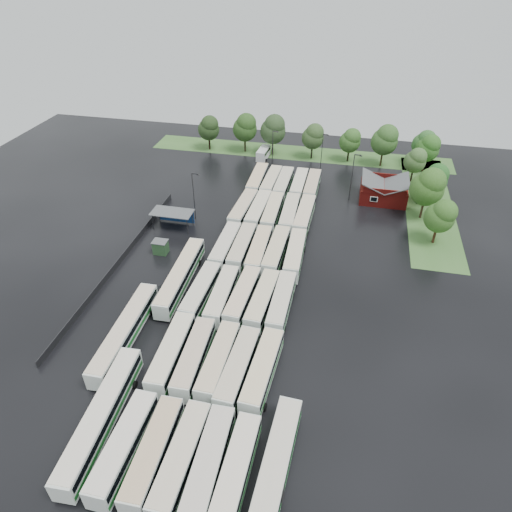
% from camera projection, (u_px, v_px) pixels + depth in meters
% --- Properties ---
extents(ground, '(160.00, 160.00, 0.00)m').
position_uv_depth(ground, '(227.00, 310.00, 72.00)').
color(ground, black).
rests_on(ground, ground).
extents(brick_building, '(10.07, 8.60, 5.39)m').
position_uv_depth(brick_building, '(383.00, 192.00, 100.69)').
color(brick_building, maroon).
rests_on(brick_building, ground).
extents(wash_shed, '(8.20, 4.20, 3.58)m').
position_uv_depth(wash_shed, '(173.00, 213.00, 90.82)').
color(wash_shed, '#2D2D30').
rests_on(wash_shed, ground).
extents(utility_hut, '(2.70, 2.20, 2.62)m').
position_uv_depth(utility_hut, '(161.00, 247.00, 84.12)').
color(utility_hut, '#234524').
rests_on(utility_hut, ground).
extents(grass_strip_north, '(80.00, 10.00, 0.01)m').
position_uv_depth(grass_strip_north, '(298.00, 153.00, 123.18)').
color(grass_strip_north, '#3F6C2E').
rests_on(grass_strip_north, ground).
extents(grass_strip_east, '(10.00, 50.00, 0.01)m').
position_uv_depth(grass_strip_east, '(429.00, 204.00, 100.03)').
color(grass_strip_east, '#3F6C2E').
rests_on(grass_strip_east, ground).
extents(west_fence, '(0.10, 50.00, 1.20)m').
position_uv_depth(west_fence, '(120.00, 260.00, 81.94)').
color(west_fence, '#2D2D30').
rests_on(west_fence, ground).
extents(bus_r0c0, '(2.87, 13.08, 3.64)m').
position_uv_depth(bus_r0c0, '(124.00, 446.00, 50.78)').
color(bus_r0c0, silver).
rests_on(bus_r0c0, ground).
extents(bus_r0c1, '(3.04, 12.93, 3.58)m').
position_uv_depth(bus_r0c1, '(154.00, 453.00, 50.18)').
color(bus_r0c1, silver).
rests_on(bus_r0c1, ground).
extents(bus_r0c2, '(2.92, 13.06, 3.63)m').
position_uv_depth(bus_r0c2, '(181.00, 459.00, 49.57)').
color(bus_r0c2, silver).
rests_on(bus_r0c2, ground).
extents(bus_r0c3, '(3.08, 13.19, 3.66)m').
position_uv_depth(bus_r0c3, '(209.00, 465.00, 48.97)').
color(bus_r0c3, silver).
rests_on(bus_r0c3, ground).
extents(bus_r0c4, '(2.90, 12.69, 3.52)m').
position_uv_depth(bus_r0c4, '(236.00, 471.00, 48.47)').
color(bus_r0c4, silver).
rests_on(bus_r0c4, ground).
extents(bus_r1c0, '(3.21, 13.24, 3.66)m').
position_uv_depth(bus_r1c0, '(172.00, 353.00, 62.03)').
color(bus_r1c0, silver).
rests_on(bus_r1c0, ground).
extents(bus_r1c1, '(3.18, 12.86, 3.55)m').
position_uv_depth(bus_r1c1, '(194.00, 358.00, 61.39)').
color(bus_r1c1, silver).
rests_on(bus_r1c1, ground).
extents(bus_r1c2, '(2.86, 12.71, 3.53)m').
position_uv_depth(bus_r1c2, '(218.00, 362.00, 60.86)').
color(bus_r1c2, silver).
rests_on(bus_r1c2, ground).
extents(bus_r1c3, '(3.30, 13.05, 3.60)m').
position_uv_depth(bus_r1c3, '(238.00, 369.00, 59.84)').
color(bus_r1c3, silver).
rests_on(bus_r1c3, ground).
extents(bus_r1c4, '(3.45, 13.23, 3.65)m').
position_uv_depth(bus_r1c4, '(262.00, 371.00, 59.48)').
color(bus_r1c4, silver).
rests_on(bus_r1c4, ground).
extents(bus_r2c0, '(3.10, 12.87, 3.56)m').
position_uv_depth(bus_r2c0, '(201.00, 292.00, 72.60)').
color(bus_r2c0, silver).
rests_on(bus_r2c0, ground).
extents(bus_r2c1, '(2.89, 12.62, 3.50)m').
position_uv_depth(bus_r2c1, '(222.00, 296.00, 71.90)').
color(bus_r2c1, silver).
rests_on(bus_r2c1, ground).
extents(bus_r2c2, '(3.27, 12.76, 3.52)m').
position_uv_depth(bus_r2c2, '(243.00, 297.00, 71.72)').
color(bus_r2c2, silver).
rests_on(bus_r2c2, ground).
extents(bus_r2c3, '(3.31, 12.78, 3.53)m').
position_uv_depth(bus_r2c3, '(262.00, 300.00, 70.96)').
color(bus_r2c3, silver).
rests_on(bus_r2c3, ground).
extents(bus_r2c4, '(2.78, 12.73, 3.54)m').
position_uv_depth(bus_r2c4, '(281.00, 303.00, 70.48)').
color(bus_r2c4, silver).
rests_on(bus_r2c4, ground).
extents(bus_r3c0, '(2.84, 12.83, 3.56)m').
position_uv_depth(bus_r3c0, '(226.00, 246.00, 83.13)').
color(bus_r3c0, silver).
rests_on(bus_r3c0, ground).
extents(bus_r3c1, '(2.77, 12.74, 3.54)m').
position_uv_depth(bus_r3c1, '(242.00, 247.00, 82.89)').
color(bus_r3c1, silver).
rests_on(bus_r3c1, ground).
extents(bus_r3c2, '(2.99, 12.92, 3.58)m').
position_uv_depth(bus_r3c2, '(259.00, 251.00, 82.03)').
color(bus_r3c2, silver).
rests_on(bus_r3c2, ground).
extents(bus_r3c3, '(3.06, 13.18, 3.65)m').
position_uv_depth(bus_r3c3, '(276.00, 252.00, 81.71)').
color(bus_r3c3, silver).
rests_on(bus_r3c3, ground).
extents(bus_r3c4, '(3.12, 13.06, 3.62)m').
position_uv_depth(bus_r3c4, '(295.00, 255.00, 80.98)').
color(bus_r3c4, silver).
rests_on(bus_r3c4, ground).
extents(bus_r4c0, '(3.43, 13.25, 3.65)m').
position_uv_depth(bus_r4c0, '(243.00, 209.00, 94.11)').
color(bus_r4c0, silver).
rests_on(bus_r4c0, ground).
extents(bus_r4c1, '(3.09, 13.18, 3.65)m').
position_uv_depth(bus_r4c1, '(258.00, 211.00, 93.71)').
color(bus_r4c1, silver).
rests_on(bus_r4c1, ground).
extents(bus_r4c2, '(2.93, 12.93, 3.59)m').
position_uv_depth(bus_r4c2, '(272.00, 213.00, 93.11)').
color(bus_r4c2, silver).
rests_on(bus_r4c2, ground).
extents(bus_r4c3, '(3.08, 13.15, 3.64)m').
position_uv_depth(bus_r4c3, '(290.00, 214.00, 92.54)').
color(bus_r4c3, silver).
rests_on(bus_r4c3, ground).
extents(bus_r4c4, '(3.08, 13.22, 3.67)m').
position_uv_depth(bus_r4c4, '(304.00, 216.00, 91.94)').
color(bus_r4c4, silver).
rests_on(bus_r4c4, ground).
extents(bus_r5c0, '(3.05, 13.25, 3.67)m').
position_uv_depth(bus_r5c0, '(257.00, 180.00, 105.10)').
color(bus_r5c0, silver).
rests_on(bus_r5c0, ground).
extents(bus_r5c1, '(2.99, 12.71, 3.52)m').
position_uv_depth(bus_r5c1, '(271.00, 182.00, 104.49)').
color(bus_r5c1, silver).
rests_on(bus_r5c1, ground).
extents(bus_r5c2, '(2.86, 12.87, 3.58)m').
position_uv_depth(bus_r5c2, '(283.00, 184.00, 103.69)').
color(bus_r5c2, silver).
rests_on(bus_r5c2, ground).
extents(bus_r5c3, '(2.69, 12.51, 3.48)m').
position_uv_depth(bus_r5c3, '(299.00, 185.00, 103.44)').
color(bus_r5c3, silver).
rests_on(bus_r5c3, ground).
extents(bus_r5c4, '(2.75, 12.66, 3.52)m').
position_uv_depth(bus_r5c4, '(312.00, 186.00, 102.79)').
color(bus_r5c4, silver).
rests_on(bus_r5c4, ground).
extents(artic_bus_west_a, '(3.66, 19.24, 3.55)m').
position_uv_depth(artic_bus_west_a, '(101.00, 416.00, 53.97)').
color(artic_bus_west_a, silver).
rests_on(artic_bus_west_a, ground).
extents(artic_bus_west_b, '(3.13, 18.93, 3.50)m').
position_uv_depth(artic_bus_west_b, '(181.00, 276.00, 76.02)').
color(artic_bus_west_b, silver).
rests_on(artic_bus_west_b, ground).
extents(artic_bus_west_c, '(3.10, 18.84, 3.49)m').
position_uv_depth(artic_bus_west_c, '(125.00, 332.00, 65.37)').
color(artic_bus_west_c, silver).
rests_on(artic_bus_west_c, ground).
extents(artic_bus_east, '(3.61, 19.62, 3.62)m').
position_uv_depth(artic_bus_east, '(272.00, 483.00, 47.42)').
color(artic_bus_east, silver).
rests_on(artic_bus_east, ground).
extents(minibus, '(2.74, 6.42, 2.75)m').
position_uv_depth(minibus, '(263.00, 153.00, 119.38)').
color(minibus, white).
rests_on(minibus, ground).
extents(tree_north_0, '(5.73, 5.73, 9.50)m').
position_uv_depth(tree_north_0, '(209.00, 128.00, 121.74)').
color(tree_north_0, black).
rests_on(tree_north_0, ground).
extents(tree_north_1, '(6.40, 6.40, 10.60)m').
position_uv_depth(tree_north_1, '(245.00, 127.00, 120.05)').
color(tree_north_1, '#2E2418').
rests_on(tree_north_1, ground).
extents(tree_north_2, '(6.64, 6.64, 10.99)m').
position_uv_depth(tree_north_2, '(274.00, 129.00, 118.22)').
color(tree_north_2, '#312012').
rests_on(tree_north_2, ground).
extents(tree_north_3, '(5.71, 5.71, 9.46)m').
position_uv_depth(tree_north_3, '(313.00, 136.00, 116.74)').
color(tree_north_3, black).
rests_on(tree_north_3, ground).
extents(tree_north_4, '(5.37, 5.37, 8.90)m').
position_uv_depth(tree_north_4, '(351.00, 140.00, 115.42)').
color(tree_north_4, black).
rests_on(tree_north_4, ground).
extents(tree_north_5, '(6.57, 6.57, 10.89)m').
position_uv_depth(tree_north_5, '(385.00, 140.00, 112.37)').
color(tree_north_5, '#362615').
rests_on(tree_north_5, ground).
extents(tree_north_6, '(5.62, 5.61, 9.30)m').
position_uv_depth(tree_north_6, '(424.00, 143.00, 113.32)').
color(tree_north_6, '#2F211A').
rests_on(tree_north_6, ground).
extents(tree_east_0, '(5.70, 5.67, 9.38)m').
position_uv_depth(tree_east_0, '(441.00, 216.00, 84.11)').
color(tree_east_0, '#3C2213').
rests_on(tree_east_0, ground).
extents(tree_east_1, '(6.83, 6.83, 11.31)m').
position_uv_depth(tree_east_1, '(429.00, 186.00, 91.04)').
color(tree_east_1, '#382619').
rests_on(tree_east_1, ground).
extents(tree_east_2, '(5.74, 5.74, 9.50)m').
position_uv_depth(tree_east_2, '(435.00, 178.00, 96.68)').
color(tree_east_2, black).
rests_on(tree_east_2, ground).
extents(tree_east_3, '(5.12, 5.12, 8.49)m').
position_uv_depth(tree_east_3, '(416.00, 160.00, 106.02)').
color(tree_east_3, black).
rests_on(tree_east_3, ground).
extents(tree_east_4, '(5.77, 5.77, 9.56)m').
position_uv_depth(tree_east_4, '(428.00, 148.00, 110.31)').
color(tree_east_4, black).
rests_on(tree_east_4, ground).
extents(lamp_post_ne, '(1.65, 0.32, 10.73)m').
position_uv_depth(lamp_post_ne, '(353.00, 174.00, 98.16)').
color(lamp_post_ne, '#2D2D30').
rests_on(lamp_post_ne, ground).
extents(lamp_post_nw, '(1.60, 0.31, 10.40)m').
position_uv_depth(lamp_post_nw, '(194.00, 193.00, 91.45)').
color(lamp_post_nw, '#2D2D30').
rests_on(lamp_post_nw, ground).
extents(lamp_post_back_w, '(1.47, 0.29, 9.51)m').
position_uv_depth(lamp_post_back_w, '(273.00, 147.00, 112.58)').
color(lamp_post_back_w, '#2D2D30').
rests_on(lamp_post_back_w, ground).
extents(lamp_post_back_e, '(1.43, 0.28, 9.29)m').
position_uv_depth(lamp_post_back_e, '(322.00, 149.00, 111.43)').
color(lamp_post_back_e, '#2D2D30').
rests_on(lamp_post_back_e, ground).
extents(puddle_0, '(3.72, 3.72, 0.01)m').
position_uv_depth(puddle_0, '(189.00, 417.00, 56.11)').
color(puddle_0, black).
rests_on(puddle_0, ground).
extents(puddle_1, '(4.48, 4.48, 0.01)m').
position_uv_depth(puddle_1, '(228.00, 430.00, 54.71)').
color(puddle_1, black).
rests_on(puddle_1, ground).
extents(puddle_2, '(5.66, 5.66, 0.01)m').
position_uv_depth(puddle_2, '(168.00, 294.00, 75.26)').
color(puddle_2, black).
rests_on(puddle_2, ground).
extents(puddle_3, '(4.19, 4.19, 0.01)m').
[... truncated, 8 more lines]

